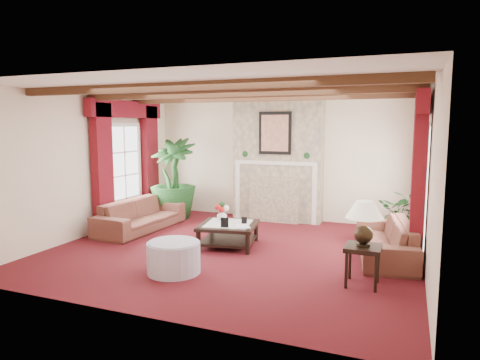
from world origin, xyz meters
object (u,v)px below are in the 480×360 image
at_px(sofa_right, 385,233).
at_px(ottoman, 174,258).
at_px(coffee_table, 228,235).
at_px(sofa_left, 141,210).
at_px(side_table, 362,266).
at_px(potted_palm, 174,196).

height_order(sofa_right, ottoman, sofa_right).
height_order(sofa_right, coffee_table, sofa_right).
relative_size(sofa_left, side_table, 3.92).
relative_size(potted_palm, ottoman, 2.42).
relative_size(potted_palm, coffee_table, 1.91).
xyz_separation_m(sofa_right, side_table, (-0.21, -1.42, -0.13)).
xyz_separation_m(potted_palm, ottoman, (1.88, -3.20, -0.29)).
bearing_deg(ottoman, coffee_table, 83.10).
xyz_separation_m(sofa_right, coffee_table, (-2.60, -0.34, -0.20)).
height_order(coffee_table, ottoman, ottoman).
bearing_deg(sofa_left, ottoman, -132.96).
xyz_separation_m(potted_palm, coffee_table, (2.07, -1.64, -0.31)).
relative_size(side_table, ottoman, 0.71).
relative_size(sofa_left, sofa_right, 1.01).
bearing_deg(sofa_left, potted_palm, 0.70).
distance_m(potted_palm, ottoman, 3.72).
xyz_separation_m(sofa_left, ottoman, (1.92, -1.96, -0.19)).
xyz_separation_m(coffee_table, ottoman, (-0.19, -1.57, 0.02)).
bearing_deg(side_table, potted_palm, 148.74).
bearing_deg(coffee_table, sofa_right, -2.55).
relative_size(coffee_table, side_table, 1.79).
bearing_deg(coffee_table, side_table, -34.21).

